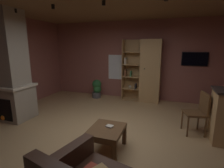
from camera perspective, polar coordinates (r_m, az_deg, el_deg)
floor at (r=3.87m, az=-2.01°, el=-16.79°), size 6.37×5.87×0.02m
wall_back at (r=6.25m, az=7.73°, el=7.66°), size 6.49×0.06×2.74m
window_pane_back at (r=6.42m, az=1.54°, el=5.59°), size 0.63×0.01×0.90m
stone_fireplace at (r=5.08m, az=-30.74°, el=3.45°), size 0.98×0.79×2.74m
bookshelf_cabinet at (r=5.95m, az=11.69°, el=4.05°), size 1.28×0.41×2.09m
coffee_table at (r=3.25m, az=-1.83°, el=-15.76°), size 0.59×0.69×0.43m
table_book_0 at (r=3.25m, az=-0.79°, el=-13.78°), size 0.15×0.13×0.03m
dining_chair at (r=4.18m, az=26.67°, el=-7.75°), size 0.52×0.52×0.92m
potted_floor_plant at (r=6.40m, az=-5.03°, el=-1.43°), size 0.35×0.36×0.67m
wall_mounted_tv at (r=6.10m, az=25.62°, el=7.45°), size 0.77×0.06×0.44m
track_light_spot_0 at (r=4.85m, az=-29.29°, el=20.33°), size 0.07×0.07×0.09m
track_light_spot_1 at (r=4.08m, az=-18.88°, el=22.98°), size 0.07×0.07×0.09m
track_light_spot_2 at (r=3.60m, az=-2.80°, el=25.13°), size 0.07×0.07×0.09m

